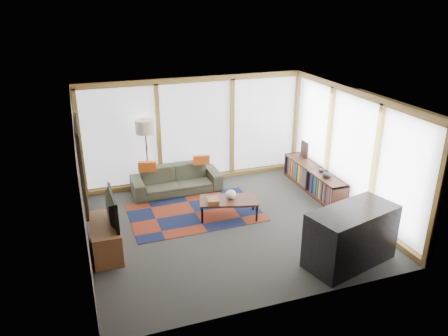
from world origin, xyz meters
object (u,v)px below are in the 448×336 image
object	(u,v)px
floor_lamp	(147,157)
television	(107,209)
bookshelf	(314,179)
bar_counter	(351,236)
coffee_table	(228,208)
sofa	(176,180)
tv_console	(106,238)

from	to	relation	value
floor_lamp	television	bearing A→B (deg)	-115.50
bookshelf	bar_counter	distance (m)	2.97
coffee_table	bookshelf	world-z (taller)	bookshelf
bar_counter	sofa	bearing A→B (deg)	104.47
sofa	floor_lamp	xyz separation A→B (m)	(-0.62, 0.16, 0.58)
bookshelf	bar_counter	world-z (taller)	bar_counter
bar_counter	television	bearing A→B (deg)	141.47
floor_lamp	tv_console	world-z (taller)	floor_lamp
bookshelf	coffee_table	bearing A→B (deg)	-166.21
floor_lamp	coffee_table	size ratio (longest dim) A/B	1.48
sofa	bar_counter	world-z (taller)	bar_counter
bookshelf	tv_console	bearing A→B (deg)	-167.00
coffee_table	television	distance (m)	2.60
bookshelf	floor_lamp	bearing A→B (deg)	162.39
sofa	coffee_table	bearing A→B (deg)	-65.94
sofa	floor_lamp	distance (m)	0.87
television	bookshelf	bearing A→B (deg)	-78.24
floor_lamp	bar_counter	size ratio (longest dim) A/B	1.11
coffee_table	bookshelf	distance (m)	2.42
sofa	bookshelf	xyz separation A→B (m)	(3.08, -1.02, -0.02)
coffee_table	bookshelf	xyz separation A→B (m)	(2.34, 0.58, 0.08)
sofa	tv_console	world-z (taller)	sofa
floor_lamp	television	world-z (taller)	floor_lamp
coffee_table	bookshelf	size ratio (longest dim) A/B	0.53
tv_console	television	distance (m)	0.59
sofa	floor_lamp	bearing A→B (deg)	164.74
floor_lamp	tv_console	xyz separation A→B (m)	(-1.18, -2.30, -0.59)
sofa	bookshelf	distance (m)	3.25
bookshelf	tv_console	distance (m)	5.01
floor_lamp	tv_console	size ratio (longest dim) A/B	1.51
coffee_table	bar_counter	distance (m)	2.67
tv_console	television	world-z (taller)	television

